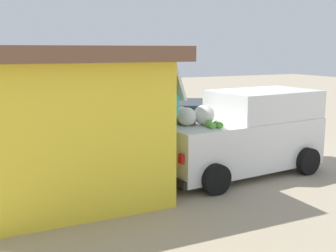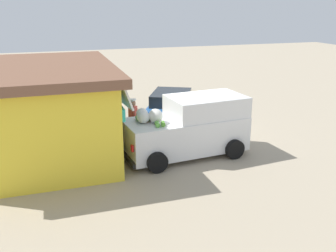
# 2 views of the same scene
# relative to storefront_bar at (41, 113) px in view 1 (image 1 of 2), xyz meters

# --- Properties ---
(ground_plane) EXTENTS (60.00, 60.00, 0.00)m
(ground_plane) POSITION_rel_storefront_bar_xyz_m (0.19, -5.09, -1.56)
(ground_plane) COLOR tan
(storefront_bar) EXTENTS (6.49, 4.49, 3.05)m
(storefront_bar) POSITION_rel_storefront_bar_xyz_m (0.00, 0.00, 0.00)
(storefront_bar) COLOR yellow
(storefront_bar) RESTS_ON ground_plane
(delivery_van) EXTENTS (2.40, 4.62, 3.05)m
(delivery_van) POSITION_rel_storefront_bar_xyz_m (-1.61, -4.50, -0.56)
(delivery_van) COLOR white
(delivery_van) RESTS_ON ground_plane
(parked_sedan) EXTENTS (4.69, 3.57, 1.28)m
(parked_sedan) POSITION_rel_storefront_bar_xyz_m (2.35, -5.17, -0.95)
(parked_sedan) COLOR #1E4C8C
(parked_sedan) RESTS_ON ground_plane
(vendor_standing) EXTENTS (0.57, 0.34, 1.70)m
(vendor_standing) POSITION_rel_storefront_bar_xyz_m (-0.05, -2.92, -0.58)
(vendor_standing) COLOR #4C4C51
(vendor_standing) RESTS_ON ground_plane
(customer_bending) EXTENTS (0.71, 0.65, 1.48)m
(customer_bending) POSITION_rel_storefront_bar_xyz_m (-1.42, -3.10, -0.67)
(customer_bending) COLOR navy
(customer_bending) RESTS_ON ground_plane
(unloaded_banana_pile) EXTENTS (0.86, 0.87, 0.45)m
(unloaded_banana_pile) POSITION_rel_storefront_bar_xyz_m (-1.88, -1.67, -1.35)
(unloaded_banana_pile) COLOR silver
(unloaded_banana_pile) RESTS_ON ground_plane
(paint_bucket) EXTENTS (0.30, 0.30, 0.36)m
(paint_bucket) POSITION_rel_storefront_bar_xyz_m (2.52, -2.20, -1.38)
(paint_bucket) COLOR silver
(paint_bucket) RESTS_ON ground_plane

